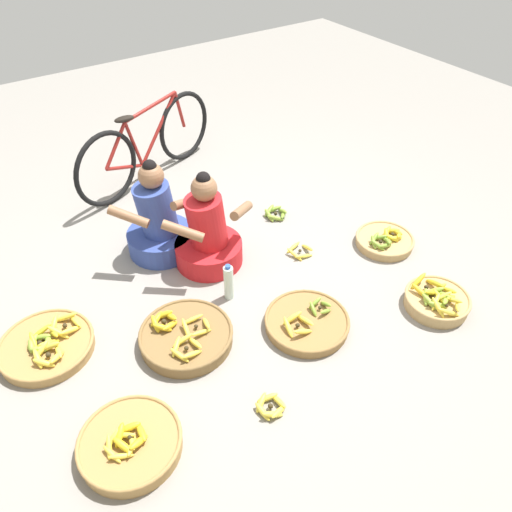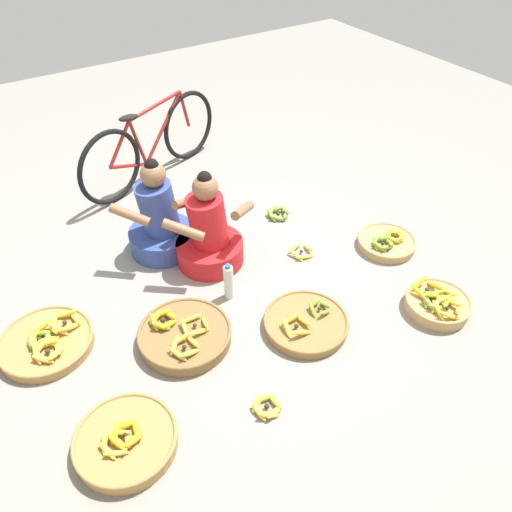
{
  "view_description": "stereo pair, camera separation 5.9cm",
  "coord_description": "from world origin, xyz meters",
  "px_view_note": "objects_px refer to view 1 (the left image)",
  "views": [
    {
      "loc": [
        -1.49,
        -2.4,
        2.59
      ],
      "look_at": [
        0.0,
        -0.2,
        0.35
      ],
      "focal_mm": 35.39,
      "sensor_mm": 36.0,
      "label": 1
    },
    {
      "loc": [
        -1.45,
        -2.43,
        2.59
      ],
      "look_at": [
        0.0,
        -0.2,
        0.35
      ],
      "focal_mm": 35.39,
      "sensor_mm": 36.0,
      "label": 2
    }
  ],
  "objects_px": {
    "bicycle_leaning": "(147,145)",
    "banana_basket_back_right": "(186,336)",
    "vendor_woman_front": "(208,235)",
    "loose_bananas_near_bicycle": "(270,406)",
    "vendor_woman_behind": "(158,224)",
    "banana_basket_front_right": "(307,322)",
    "banana_basket_front_left": "(437,300)",
    "banana_basket_mid_right": "(47,345)",
    "water_bottle": "(229,282)",
    "banana_basket_back_left": "(385,240)",
    "loose_bananas_near_vendor": "(300,251)",
    "loose_bananas_front_center": "(275,213)",
    "banana_basket_mid_left": "(130,443)"
  },
  "relations": [
    {
      "from": "bicycle_leaning",
      "to": "loose_bananas_front_center",
      "type": "xyz_separation_m",
      "value": [
        0.62,
        -1.19,
        -0.33
      ]
    },
    {
      "from": "vendor_woman_front",
      "to": "banana_basket_front_right",
      "type": "bearing_deg",
      "value": -78.21
    },
    {
      "from": "loose_bananas_near_bicycle",
      "to": "water_bottle",
      "type": "height_order",
      "value": "water_bottle"
    },
    {
      "from": "loose_bananas_near_vendor",
      "to": "water_bottle",
      "type": "xyz_separation_m",
      "value": [
        -0.72,
        -0.1,
        0.12
      ]
    },
    {
      "from": "vendor_woman_behind",
      "to": "vendor_woman_front",
      "type": "bearing_deg",
      "value": -54.18
    },
    {
      "from": "banana_basket_mid_left",
      "to": "banana_basket_back_right",
      "type": "relative_size",
      "value": 0.92
    },
    {
      "from": "banana_basket_mid_right",
      "to": "banana_basket_back_right",
      "type": "bearing_deg",
      "value": -29.56
    },
    {
      "from": "banana_basket_front_right",
      "to": "loose_bananas_near_vendor",
      "type": "xyz_separation_m",
      "value": [
        0.44,
        0.64,
        -0.02
      ]
    },
    {
      "from": "banana_basket_back_left",
      "to": "loose_bananas_front_center",
      "type": "relative_size",
      "value": 2.07
    },
    {
      "from": "vendor_woman_front",
      "to": "banana_basket_mid_left",
      "type": "distance_m",
      "value": 1.62
    },
    {
      "from": "loose_bananas_front_center",
      "to": "banana_basket_mid_left",
      "type": "bearing_deg",
      "value": -145.55
    },
    {
      "from": "bicycle_leaning",
      "to": "banana_basket_mid_right",
      "type": "height_order",
      "value": "bicycle_leaning"
    },
    {
      "from": "vendor_woman_front",
      "to": "loose_bananas_near_bicycle",
      "type": "xyz_separation_m",
      "value": [
        -0.38,
        -1.35,
        -0.23
      ]
    },
    {
      "from": "banana_basket_front_right",
      "to": "loose_bananas_near_bicycle",
      "type": "height_order",
      "value": "banana_basket_front_right"
    },
    {
      "from": "bicycle_leaning",
      "to": "vendor_woman_front",
      "type": "bearing_deg",
      "value": -96.72
    },
    {
      "from": "banana_basket_mid_right",
      "to": "loose_bananas_front_center",
      "type": "height_order",
      "value": "banana_basket_mid_right"
    },
    {
      "from": "loose_bananas_near_vendor",
      "to": "loose_bananas_near_bicycle",
      "type": "distance_m",
      "value": 1.45
    },
    {
      "from": "banana_basket_back_left",
      "to": "water_bottle",
      "type": "relative_size",
      "value": 1.57
    },
    {
      "from": "water_bottle",
      "to": "vendor_woman_behind",
      "type": "bearing_deg",
      "value": 102.02
    },
    {
      "from": "banana_basket_mid_left",
      "to": "loose_bananas_front_center",
      "type": "xyz_separation_m",
      "value": [
        1.93,
        1.33,
        -0.02
      ]
    },
    {
      "from": "banana_basket_front_right",
      "to": "loose_bananas_near_vendor",
      "type": "height_order",
      "value": "banana_basket_front_right"
    },
    {
      "from": "loose_bananas_front_center",
      "to": "banana_basket_back_left",
      "type": "bearing_deg",
      "value": -58.89
    },
    {
      "from": "vendor_woman_behind",
      "to": "banana_basket_front_right",
      "type": "bearing_deg",
      "value": -71.09
    },
    {
      "from": "banana_basket_mid_right",
      "to": "loose_bananas_near_bicycle",
      "type": "height_order",
      "value": "banana_basket_mid_right"
    },
    {
      "from": "banana_basket_front_right",
      "to": "bicycle_leaning",
      "type": "bearing_deg",
      "value": 90.91
    },
    {
      "from": "loose_bananas_near_vendor",
      "to": "banana_basket_back_left",
      "type": "bearing_deg",
      "value": -24.89
    },
    {
      "from": "banana_basket_mid_right",
      "to": "banana_basket_front_right",
      "type": "bearing_deg",
      "value": -27.22
    },
    {
      "from": "banana_basket_front_right",
      "to": "vendor_woman_behind",
      "type": "bearing_deg",
      "value": 108.91
    },
    {
      "from": "banana_basket_front_right",
      "to": "loose_bananas_near_vendor",
      "type": "distance_m",
      "value": 0.77
    },
    {
      "from": "banana_basket_mid_right",
      "to": "banana_basket_back_left",
      "type": "bearing_deg",
      "value": -9.66
    },
    {
      "from": "bicycle_leaning",
      "to": "loose_bananas_near_vendor",
      "type": "xyz_separation_m",
      "value": [
        0.48,
        -1.72,
        -0.33
      ]
    },
    {
      "from": "banana_basket_front_left",
      "to": "banana_basket_front_right",
      "type": "distance_m",
      "value": 0.95
    },
    {
      "from": "bicycle_leaning",
      "to": "water_bottle",
      "type": "height_order",
      "value": "bicycle_leaning"
    },
    {
      "from": "banana_basket_mid_right",
      "to": "loose_bananas_near_bicycle",
      "type": "distance_m",
      "value": 1.5
    },
    {
      "from": "vendor_woman_front",
      "to": "banana_basket_front_left",
      "type": "height_order",
      "value": "vendor_woman_front"
    },
    {
      "from": "banana_basket_back_right",
      "to": "water_bottle",
      "type": "distance_m",
      "value": 0.51
    },
    {
      "from": "bicycle_leaning",
      "to": "banana_basket_front_right",
      "type": "bearing_deg",
      "value": -89.09
    },
    {
      "from": "loose_bananas_near_vendor",
      "to": "loose_bananas_front_center",
      "type": "relative_size",
      "value": 0.86
    },
    {
      "from": "banana_basket_front_left",
      "to": "loose_bananas_front_center",
      "type": "distance_m",
      "value": 1.56
    },
    {
      "from": "vendor_woman_behind",
      "to": "loose_bananas_near_bicycle",
      "type": "relative_size",
      "value": 4.09
    },
    {
      "from": "loose_bananas_front_center",
      "to": "loose_bananas_near_vendor",
      "type": "bearing_deg",
      "value": -105.18
    },
    {
      "from": "bicycle_leaning",
      "to": "banana_basket_back_right",
      "type": "relative_size",
      "value": 2.6
    },
    {
      "from": "vendor_woman_front",
      "to": "banana_basket_back_left",
      "type": "bearing_deg",
      "value": -25.95
    },
    {
      "from": "banana_basket_front_left",
      "to": "loose_bananas_near_bicycle",
      "type": "height_order",
      "value": "banana_basket_front_left"
    },
    {
      "from": "banana_basket_front_right",
      "to": "loose_bananas_front_center",
      "type": "xyz_separation_m",
      "value": [
        0.58,
        1.17,
        -0.01
      ]
    },
    {
      "from": "vendor_woman_behind",
      "to": "banana_basket_front_left",
      "type": "bearing_deg",
      "value": -51.73
    },
    {
      "from": "vendor_woman_behind",
      "to": "loose_bananas_front_center",
      "type": "xyz_separation_m",
      "value": [
        1.03,
        -0.14,
        -0.23
      ]
    },
    {
      "from": "loose_bananas_near_bicycle",
      "to": "loose_bananas_front_center",
      "type": "height_order",
      "value": "loose_bananas_front_center"
    },
    {
      "from": "banana_basket_mid_right",
      "to": "water_bottle",
      "type": "bearing_deg",
      "value": -11.05
    },
    {
      "from": "banana_basket_mid_right",
      "to": "water_bottle",
      "type": "relative_size",
      "value": 2.03
    }
  ]
}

